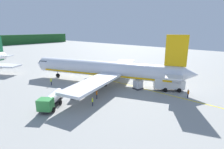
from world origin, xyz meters
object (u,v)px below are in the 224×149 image
(crew_supervisor, at_px, (97,94))
(service_truck_baggage, at_px, (51,100))
(crew_loader_left, at_px, (92,101))
(crew_loader_right, at_px, (51,81))
(cargo_container_mid, at_px, (138,85))
(crew_marshaller, at_px, (188,93))
(cargo_container_near, at_px, (77,94))
(service_truck_fuel, at_px, (168,84))
(airliner_foreground, at_px, (105,69))

(crew_supervisor, bearing_deg, service_truck_baggage, 158.55)
(crew_supervisor, bearing_deg, crew_loader_left, -147.64)
(crew_loader_right, bearing_deg, cargo_container_mid, -56.84)
(service_truck_baggage, relative_size, crew_marshaller, 3.57)
(cargo_container_near, distance_m, crew_marshaller, 21.56)
(crew_marshaller, relative_size, crew_loader_right, 0.98)
(crew_loader_right, bearing_deg, crew_supervisor, -85.42)
(cargo_container_mid, bearing_deg, service_truck_fuel, -57.95)
(cargo_container_near, bearing_deg, crew_loader_left, -95.42)
(cargo_container_near, relative_size, cargo_container_mid, 1.10)
(crew_marshaller, xyz_separation_m, crew_supervisor, (-11.86, 13.07, -0.00))
(crew_marshaller, bearing_deg, airliner_foreground, 99.64)
(cargo_container_near, height_order, crew_loader_right, cargo_container_near)
(airliner_foreground, bearing_deg, cargo_container_mid, -80.78)
(airliner_foreground, relative_size, crew_loader_right, 22.60)
(crew_marshaller, bearing_deg, crew_loader_left, 142.29)
(service_truck_fuel, distance_m, service_truck_baggage, 24.14)
(cargo_container_near, height_order, cargo_container_mid, cargo_container_mid)
(airliner_foreground, distance_m, cargo_container_near, 11.54)
(crew_loader_right, bearing_deg, crew_marshaller, -64.59)
(service_truck_fuel, xyz_separation_m, crew_loader_right, (-14.65, 22.66, -0.49))
(service_truck_baggage, relative_size, crew_loader_right, 3.50)
(airliner_foreground, distance_m, crew_loader_left, 13.91)
(airliner_foreground, bearing_deg, crew_supervisor, -146.27)
(cargo_container_mid, xyz_separation_m, crew_supervisor, (-10.06, 2.84, 0.02))
(cargo_container_near, bearing_deg, service_truck_fuel, -36.07)
(airliner_foreground, relative_size, cargo_container_mid, 18.73)
(service_truck_fuel, height_order, crew_supervisor, service_truck_fuel)
(airliner_foreground, bearing_deg, service_truck_baggage, -170.58)
(crew_marshaller, height_order, crew_loader_right, crew_loader_right)
(cargo_container_near, bearing_deg, crew_marshaller, -48.91)
(cargo_container_mid, bearing_deg, crew_loader_left, 175.20)
(service_truck_baggage, relative_size, crew_loader_left, 3.81)
(cargo_container_mid, bearing_deg, service_truck_baggage, 161.72)
(airliner_foreground, distance_m, service_truck_fuel, 15.05)
(cargo_container_mid, height_order, crew_loader_right, cargo_container_mid)
(airliner_foreground, bearing_deg, service_truck_fuel, -71.06)
(crew_loader_left, height_order, crew_supervisor, crew_supervisor)
(crew_loader_right, relative_size, crew_supervisor, 1.02)
(service_truck_baggage, bearing_deg, cargo_container_mid, -18.28)
(airliner_foreground, xyz_separation_m, cargo_container_mid, (1.40, -8.62, -2.38))
(service_truck_fuel, height_order, cargo_container_mid, service_truck_fuel)
(service_truck_fuel, relative_size, crew_supervisor, 3.68)
(service_truck_fuel, xyz_separation_m, crew_supervisor, (-13.51, 8.34, -0.52))
(cargo_container_mid, xyz_separation_m, crew_loader_right, (-11.21, 17.15, 0.05))
(service_truck_fuel, relative_size, service_truck_baggage, 1.03)
(crew_supervisor, bearing_deg, cargo_container_near, 125.99)
(cargo_container_near, height_order, crew_marshaller, cargo_container_near)
(service_truck_baggage, height_order, crew_marshaller, service_truck_baggage)
(service_truck_fuel, relative_size, cargo_container_near, 2.71)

